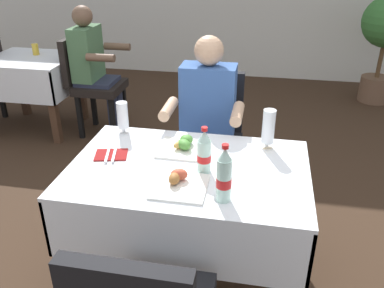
% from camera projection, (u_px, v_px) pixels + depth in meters
% --- Properties ---
extents(ground_plane, '(11.00, 11.00, 0.00)m').
position_uv_depth(ground_plane, '(194.00, 280.00, 2.39)').
color(ground_plane, '#382619').
extents(main_dining_table, '(1.23, 0.82, 0.75)m').
position_uv_depth(main_dining_table, '(189.00, 194.00, 2.16)').
color(main_dining_table, white).
rests_on(main_dining_table, ground).
extents(chair_far_diner_seat, '(0.44, 0.50, 0.97)m').
position_uv_depth(chair_far_diner_seat, '(210.00, 135.00, 2.87)').
color(chair_far_diner_seat, black).
rests_on(chair_far_diner_seat, ground).
extents(seated_diner_far, '(0.50, 0.46, 1.26)m').
position_uv_depth(seated_diner_far, '(206.00, 120.00, 2.71)').
color(seated_diner_far, '#282D42').
rests_on(seated_diner_far, ground).
extents(plate_near_camera, '(0.25, 0.25, 0.07)m').
position_uv_depth(plate_near_camera, '(179.00, 183.00, 1.91)').
color(plate_near_camera, white).
rests_on(plate_near_camera, main_dining_table).
extents(plate_far_diner, '(0.25, 0.25, 0.07)m').
position_uv_depth(plate_far_diner, '(183.00, 146.00, 2.24)').
color(plate_far_diner, white).
rests_on(plate_far_diner, main_dining_table).
extents(beer_glass_left, '(0.07, 0.07, 0.23)m').
position_uv_depth(beer_glass_left, '(268.00, 129.00, 2.22)').
color(beer_glass_left, white).
rests_on(beer_glass_left, main_dining_table).
extents(beer_glass_middle, '(0.07, 0.07, 0.20)m').
position_uv_depth(beer_glass_middle, '(123.00, 117.00, 2.40)').
color(beer_glass_middle, white).
rests_on(beer_glass_middle, main_dining_table).
extents(cola_bottle_primary, '(0.07, 0.07, 0.24)m').
position_uv_depth(cola_bottle_primary, '(204.00, 152.00, 2.00)').
color(cola_bottle_primary, silver).
rests_on(cola_bottle_primary, main_dining_table).
extents(cola_bottle_secondary, '(0.07, 0.07, 0.28)m').
position_uv_depth(cola_bottle_secondary, '(224.00, 176.00, 1.76)').
color(cola_bottle_secondary, silver).
rests_on(cola_bottle_secondary, main_dining_table).
extents(napkin_cutlery_set, '(0.20, 0.20, 0.01)m').
position_uv_depth(napkin_cutlery_set, '(111.00, 155.00, 2.19)').
color(napkin_cutlery_set, maroon).
rests_on(napkin_cutlery_set, main_dining_table).
extents(background_dining_table, '(0.82, 0.73, 0.75)m').
position_uv_depth(background_dining_table, '(33.00, 77.00, 4.09)').
color(background_dining_table, white).
rests_on(background_dining_table, ground).
extents(background_chair_right, '(0.50, 0.44, 0.97)m').
position_uv_depth(background_chair_right, '(91.00, 80.00, 3.98)').
color(background_chair_right, black).
rests_on(background_chair_right, ground).
extents(background_patron, '(0.46, 0.50, 1.26)m').
position_uv_depth(background_patron, '(94.00, 65.00, 3.90)').
color(background_patron, '#282D42').
rests_on(background_patron, ground).
extents(background_table_tumbler, '(0.06, 0.06, 0.11)m').
position_uv_depth(background_table_tumbler, '(35.00, 49.00, 4.07)').
color(background_table_tumbler, gold).
rests_on(background_table_tumbler, background_dining_table).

